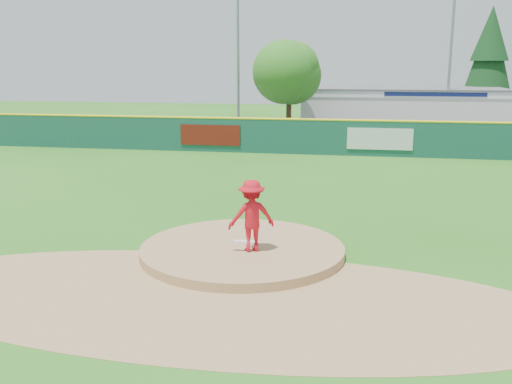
% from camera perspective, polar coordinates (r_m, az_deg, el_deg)
% --- Properties ---
extents(ground, '(120.00, 120.00, 0.00)m').
position_cam_1_polar(ground, '(15.54, -1.36, -6.27)').
color(ground, '#286B19').
rests_on(ground, ground).
extents(pitchers_mound, '(5.50, 5.50, 0.50)m').
position_cam_1_polar(pitchers_mound, '(15.54, -1.36, -6.27)').
color(pitchers_mound, '#9E774C').
rests_on(pitchers_mound, ground).
extents(pitching_rubber, '(0.60, 0.15, 0.04)m').
position_cam_1_polar(pitching_rubber, '(15.73, -1.14, -4.99)').
color(pitching_rubber, white).
rests_on(pitching_rubber, pitchers_mound).
extents(infield_dirt_arc, '(15.40, 15.40, 0.01)m').
position_cam_1_polar(infield_dirt_arc, '(12.81, -4.19, -10.50)').
color(infield_dirt_arc, '#9E774C').
rests_on(infield_dirt_arc, ground).
extents(parking_lot, '(44.00, 16.00, 0.02)m').
position_cam_1_polar(parking_lot, '(41.80, 6.35, 5.62)').
color(parking_lot, '#38383A').
rests_on(parking_lot, ground).
extents(pitcher, '(1.41, 1.15, 1.89)m').
position_cam_1_polar(pitcher, '(14.80, -0.45, -2.38)').
color(pitcher, red).
rests_on(pitcher, pitchers_mound).
extents(van, '(4.70, 2.37, 1.28)m').
position_cam_1_polar(van, '(38.47, -0.03, 6.07)').
color(van, white).
rests_on(van, parking_lot).
extents(pool_building_grp, '(15.20, 8.20, 3.31)m').
position_cam_1_polar(pool_building_grp, '(46.59, 14.33, 8.07)').
color(pool_building_grp, silver).
rests_on(pool_building_grp, ground).
extents(fence_banners, '(13.36, 0.04, 1.20)m').
position_cam_1_polar(fence_banners, '(32.79, 3.69, 5.51)').
color(fence_banners, '#62160E').
rests_on(fence_banners, ground).
extents(playground_slide, '(0.99, 2.78, 1.53)m').
position_cam_1_polar(playground_slide, '(41.26, -17.58, 6.10)').
color(playground_slide, blue).
rests_on(playground_slide, ground).
extents(outfield_fence, '(40.00, 0.14, 2.07)m').
position_cam_1_polar(outfield_fence, '(32.76, 5.18, 5.64)').
color(outfield_fence, '#15453A').
rests_on(outfield_fence, ground).
extents(deciduous_tree, '(5.60, 5.60, 7.36)m').
position_cam_1_polar(deciduous_tree, '(39.71, 3.34, 11.89)').
color(deciduous_tree, '#382314').
rests_on(deciduous_tree, ground).
extents(conifer_tree, '(4.40, 4.40, 9.50)m').
position_cam_1_polar(conifer_tree, '(51.35, 22.29, 12.25)').
color(conifer_tree, '#382314').
rests_on(conifer_tree, ground).
extents(light_pole_left, '(1.75, 0.25, 11.00)m').
position_cam_1_polar(light_pole_left, '(42.38, -1.81, 13.97)').
color(light_pole_left, gray).
rests_on(light_pole_left, ground).
extents(light_pole_right, '(1.75, 0.25, 10.00)m').
position_cam_1_polar(light_pole_right, '(43.79, 18.86, 12.61)').
color(light_pole_right, gray).
rests_on(light_pole_right, ground).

